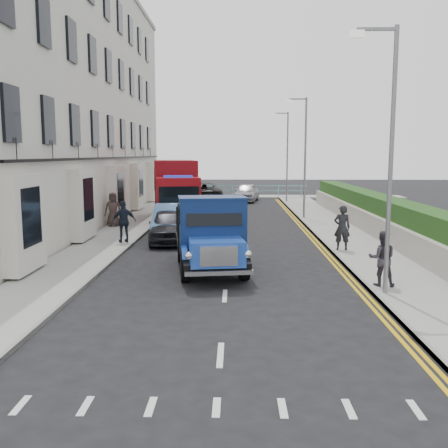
{
  "coord_description": "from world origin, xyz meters",
  "views": [
    {
      "loc": [
        0.27,
        -15.08,
        3.81
      ],
      "look_at": [
        -0.11,
        2.04,
        1.4
      ],
      "focal_mm": 40.0,
      "sensor_mm": 36.0,
      "label": 1
    }
  ],
  "objects_px": {
    "lamp_mid": "(303,151)",
    "lamp_near": "(387,147)",
    "pedestrian_east_near": "(342,228)",
    "parked_car_front": "(169,226)",
    "red_lorry": "(175,189)",
    "lamp_far": "(286,151)",
    "bedford_lorry": "(212,239)"
  },
  "relations": [
    {
      "from": "lamp_mid",
      "to": "lamp_near",
      "type": "bearing_deg",
      "value": -90.0
    },
    {
      "from": "lamp_mid",
      "to": "pedestrian_east_near",
      "type": "relative_size",
      "value": 4.02
    },
    {
      "from": "parked_car_front",
      "to": "red_lorry",
      "type": "bearing_deg",
      "value": 87.9
    },
    {
      "from": "lamp_near",
      "to": "red_lorry",
      "type": "distance_m",
      "value": 16.63
    },
    {
      "from": "lamp_far",
      "to": "red_lorry",
      "type": "xyz_separation_m",
      "value": [
        -7.26,
        -11.2,
        -2.16
      ]
    },
    {
      "from": "lamp_mid",
      "to": "pedestrian_east_near",
      "type": "bearing_deg",
      "value": -88.72
    },
    {
      "from": "lamp_mid",
      "to": "lamp_far",
      "type": "xyz_separation_m",
      "value": [
        0.0,
        10.0,
        0.0
      ]
    },
    {
      "from": "lamp_near",
      "to": "lamp_mid",
      "type": "xyz_separation_m",
      "value": [
        0.0,
        16.0,
        0.0
      ]
    },
    {
      "from": "bedford_lorry",
      "to": "pedestrian_east_near",
      "type": "distance_m",
      "value": 6.02
    },
    {
      "from": "bedford_lorry",
      "to": "parked_car_front",
      "type": "height_order",
      "value": "bedford_lorry"
    },
    {
      "from": "bedford_lorry",
      "to": "lamp_far",
      "type": "bearing_deg",
      "value": 70.54
    },
    {
      "from": "lamp_far",
      "to": "bedford_lorry",
      "type": "height_order",
      "value": "lamp_far"
    },
    {
      "from": "parked_car_front",
      "to": "pedestrian_east_near",
      "type": "height_order",
      "value": "pedestrian_east_near"
    },
    {
      "from": "bedford_lorry",
      "to": "red_lorry",
      "type": "height_order",
      "value": "red_lorry"
    },
    {
      "from": "bedford_lorry",
      "to": "lamp_mid",
      "type": "bearing_deg",
      "value": 62.76
    },
    {
      "from": "red_lorry",
      "to": "pedestrian_east_near",
      "type": "bearing_deg",
      "value": -59.3
    },
    {
      "from": "parked_car_front",
      "to": "pedestrian_east_near",
      "type": "relative_size",
      "value": 2.4
    },
    {
      "from": "lamp_far",
      "to": "pedestrian_east_near",
      "type": "xyz_separation_m",
      "value": [
        0.22,
        -19.97,
        -3.01
      ]
    },
    {
      "from": "lamp_mid",
      "to": "pedestrian_east_near",
      "type": "xyz_separation_m",
      "value": [
        0.22,
        -9.97,
        -3.01
      ]
    },
    {
      "from": "pedestrian_east_near",
      "to": "lamp_mid",
      "type": "bearing_deg",
      "value": -85.79
    },
    {
      "from": "lamp_far",
      "to": "bedford_lorry",
      "type": "distance_m",
      "value": 24.15
    },
    {
      "from": "lamp_near",
      "to": "pedestrian_east_near",
      "type": "height_order",
      "value": "lamp_near"
    },
    {
      "from": "parked_car_front",
      "to": "lamp_near",
      "type": "bearing_deg",
      "value": -57.34
    },
    {
      "from": "red_lorry",
      "to": "bedford_lorry",
      "type": "bearing_deg",
      "value": -87.77
    },
    {
      "from": "parked_car_front",
      "to": "pedestrian_east_near",
      "type": "xyz_separation_m",
      "value": [
        7.0,
        -2.32,
        0.28
      ]
    },
    {
      "from": "lamp_near",
      "to": "bedford_lorry",
      "type": "xyz_separation_m",
      "value": [
        -4.64,
        2.48,
        -2.87
      ]
    },
    {
      "from": "lamp_near",
      "to": "bedford_lorry",
      "type": "distance_m",
      "value": 5.99
    },
    {
      "from": "lamp_far",
      "to": "red_lorry",
      "type": "distance_m",
      "value": 13.52
    },
    {
      "from": "lamp_mid",
      "to": "lamp_far",
      "type": "distance_m",
      "value": 10.0
    },
    {
      "from": "red_lorry",
      "to": "parked_car_front",
      "type": "distance_m",
      "value": 6.57
    },
    {
      "from": "lamp_near",
      "to": "pedestrian_east_near",
      "type": "relative_size",
      "value": 4.02
    },
    {
      "from": "parked_car_front",
      "to": "pedestrian_east_near",
      "type": "bearing_deg",
      "value": -24.74
    }
  ]
}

